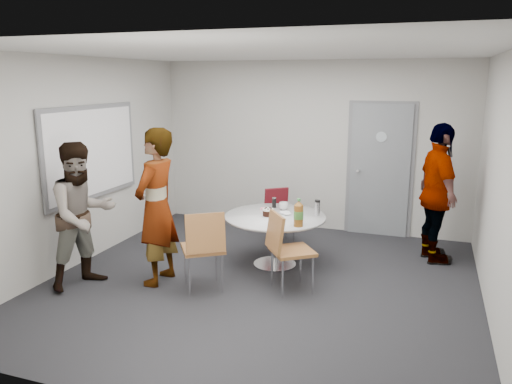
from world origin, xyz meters
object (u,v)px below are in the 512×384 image
at_px(chair_near_right, 285,244).
at_px(chair_far, 278,210).
at_px(person_main, 157,207).
at_px(door, 380,170).
at_px(chair_near_left, 204,243).
at_px(person_right, 438,194).
at_px(table, 277,222).
at_px(person_left, 83,215).
at_px(whiteboard, 92,152).

bearing_deg(chair_near_right, chair_far, 162.46).
height_order(chair_far, person_main, person_main).
xyz_separation_m(door, chair_near_right, (-0.77, -2.60, -0.45)).
height_order(chair_near_left, person_main, person_main).
bearing_deg(chair_near_left, door, 26.32).
height_order(person_main, person_right, person_main).
relative_size(chair_near_left, chair_far, 1.19).
bearing_deg(table, person_left, -145.80).
height_order(whiteboard, person_right, whiteboard).
bearing_deg(person_left, person_main, -40.52).
xyz_separation_m(door, chair_near_left, (-1.63, -2.92, -0.43)).
bearing_deg(person_main, person_right, 122.02).
height_order(door, chair_near_left, door).
xyz_separation_m(door, person_right, (0.85, -0.97, -0.09)).
distance_m(whiteboard, person_right, 4.63).
height_order(whiteboard, person_left, whiteboard).
relative_size(table, chair_far, 1.61).
bearing_deg(person_right, chair_near_left, 108.97).
xyz_separation_m(chair_near_left, chair_far, (0.27, 2.03, -0.10)).
bearing_deg(person_left, chair_near_right, -51.55).
bearing_deg(person_main, chair_near_left, 83.17).
relative_size(door, table, 1.62).
distance_m(table, person_right, 2.16).
bearing_deg(table, whiteboard, -170.30).
relative_size(table, person_right, 0.70).
bearing_deg(chair_near_left, table, 28.30).
distance_m(door, table, 2.19).
relative_size(table, person_main, 0.70).
bearing_deg(table, person_main, -141.04).
xyz_separation_m(person_main, person_right, (3.13, 1.86, -0.00)).
bearing_deg(chair_far, chair_near_left, 45.76).
distance_m(chair_near_right, person_right, 2.33).
relative_size(chair_near_right, person_right, 0.51).
distance_m(door, whiteboard, 4.25).
height_order(table, person_right, person_right).
bearing_deg(door, whiteboard, -147.34).
height_order(chair_near_right, chair_far, chair_near_right).
bearing_deg(chair_far, door, 176.45).
bearing_deg(whiteboard, table, 9.70).
bearing_deg(person_right, chair_near_right, 116.00).
bearing_deg(person_left, chair_far, -12.34).
bearing_deg(person_main, person_left, -63.04).
distance_m(door, person_main, 3.63).
height_order(table, chair_near_left, table).
bearing_deg(chair_near_left, whiteboard, 127.20).
bearing_deg(door, person_main, -128.91).
relative_size(door, chair_far, 2.61).
bearing_deg(chair_near_left, person_right, 3.66).
bearing_deg(table, door, 59.74).
distance_m(door, person_right, 1.29).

